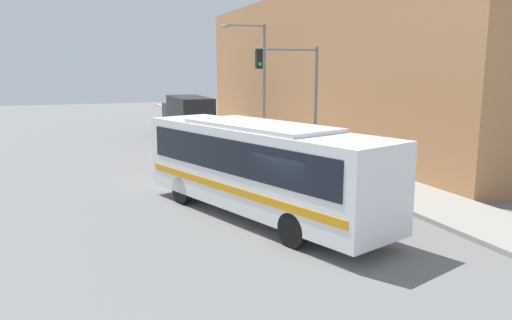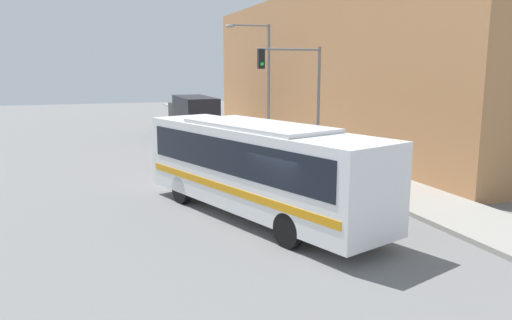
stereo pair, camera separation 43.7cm
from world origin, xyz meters
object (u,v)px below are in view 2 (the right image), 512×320
Objects in this scene: fire_hydrant at (390,186)px; parking_meter at (318,147)px; traffic_light_pole at (299,85)px; city_bus at (257,164)px; delivery_truck at (192,114)px; street_lamp at (263,74)px.

fire_hydrant is 0.56× the size of parking_meter.
parking_meter is at bearing -19.72° from traffic_light_pole.
city_bus is 8.74m from parking_meter.
delivery_truck reaches higher than fire_hydrant.
city_bus is 8.73m from traffic_light_pole.
city_bus is 1.40× the size of street_lamp.
fire_hydrant is at bearing -89.47° from street_lamp.
fire_hydrant is at bearing -82.09° from traffic_light_pole.
traffic_light_pole is (-0.92, 6.61, 3.55)m from fire_hydrant.
traffic_light_pole reaches higher than fire_hydrant.
parking_meter is (0.00, 6.28, 0.53)m from fire_hydrant.
street_lamp is at bearing 50.39° from city_bus.
street_lamp is (5.38, 14.35, 2.74)m from city_bus.
city_bus is at bearing -129.26° from parking_meter.
city_bus is 5.68m from fire_hydrant.
traffic_light_pole reaches higher than parking_meter.
delivery_truck is 1.46× the size of traffic_light_pole.
parking_meter is at bearing -76.81° from delivery_truck.
street_lamp is (3.16, -6.42, 2.99)m from delivery_truck.
city_bus is 1.23× the size of delivery_truck.
delivery_truck is 1.14× the size of street_lamp.
fire_hydrant is (5.51, 0.46, -1.29)m from city_bus.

